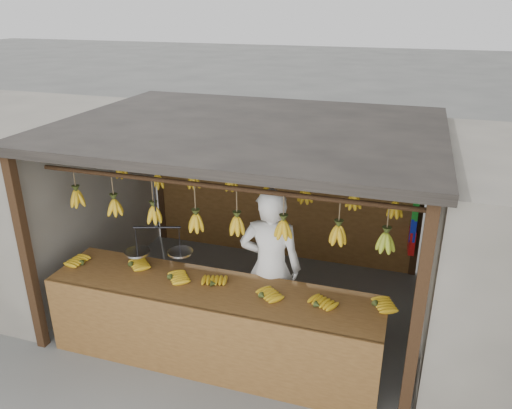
% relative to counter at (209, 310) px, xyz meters
% --- Properties ---
extents(ground, '(80.00, 80.00, 0.00)m').
position_rel_counter_xyz_m(ground, '(0.02, 1.23, -0.71)').
color(ground, '#5B5B57').
extents(stall, '(4.30, 3.30, 2.40)m').
position_rel_counter_xyz_m(stall, '(0.02, 1.56, 1.26)').
color(stall, black).
rests_on(stall, ground).
extents(neighbor_left, '(3.00, 3.00, 2.30)m').
position_rel_counter_xyz_m(neighbor_left, '(-3.58, 1.23, 0.44)').
color(neighbor_left, slate).
rests_on(neighbor_left, ground).
extents(counter, '(3.59, 0.81, 0.96)m').
position_rel_counter_xyz_m(counter, '(0.00, 0.00, 0.00)').
color(counter, brown).
rests_on(counter, ground).
extents(hanging_bananas, '(3.62, 2.24, 0.40)m').
position_rel_counter_xyz_m(hanging_bananas, '(0.03, 1.23, 0.91)').
color(hanging_bananas, gold).
rests_on(hanging_bananas, ground).
extents(balance_scale, '(0.71, 0.42, 0.85)m').
position_rel_counter_xyz_m(balance_scale, '(-0.66, 0.23, 0.50)').
color(balance_scale, black).
rests_on(balance_scale, ground).
extents(vendor, '(0.74, 0.53, 1.89)m').
position_rel_counter_xyz_m(vendor, '(0.48, 0.63, 0.24)').
color(vendor, white).
rests_on(vendor, ground).
extents(bag_bundles, '(0.08, 0.26, 1.25)m').
position_rel_counter_xyz_m(bag_bundles, '(1.96, 2.58, 0.29)').
color(bag_bundles, yellow).
rests_on(bag_bundles, ground).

